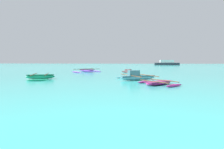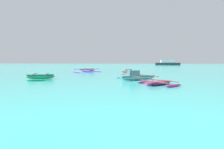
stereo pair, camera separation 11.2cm
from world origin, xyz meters
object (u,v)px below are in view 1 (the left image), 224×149
at_px(moored_boat_1, 159,83).
at_px(moored_boat_3, 137,77).
at_px(moored_boat_2, 130,72).
at_px(moored_boat_4, 40,77).
at_px(moored_boat_0, 87,71).
at_px(distant_ferry, 167,63).

bearing_deg(moored_boat_1, moored_boat_3, 75.24).
xyz_separation_m(moored_boat_2, moored_boat_4, (-9.46, -9.74, 0.04)).
xyz_separation_m(moored_boat_1, moored_boat_3, (-1.54, 3.22, 0.16)).
bearing_deg(moored_boat_1, moored_boat_0, 82.34).
relative_size(moored_boat_0, moored_boat_1, 1.42).
height_order(moored_boat_3, distant_ferry, distant_ferry).
bearing_deg(moored_boat_2, moored_boat_3, -45.67).
bearing_deg(moored_boat_3, distant_ferry, 47.74).
distance_m(moored_boat_0, moored_boat_1, 17.52).
bearing_deg(moored_boat_0, moored_boat_2, 29.12).
bearing_deg(moored_boat_1, moored_boat_4, 123.83).
distance_m(moored_boat_2, moored_boat_4, 13.58).
bearing_deg(moored_boat_4, moored_boat_3, -20.44).
relative_size(moored_boat_1, moored_boat_2, 1.16).
xyz_separation_m(moored_boat_0, moored_boat_3, (7.92, -11.52, 0.06)).
relative_size(moored_boat_0, moored_boat_2, 1.65).
bearing_deg(moored_boat_2, moored_boat_4, -93.66).
height_order(moored_boat_0, moored_boat_3, moored_boat_3).
bearing_deg(distant_ferry, moored_boat_0, -115.40).
bearing_deg(moored_boat_3, moored_boat_2, 66.11).
bearing_deg(distant_ferry, moored_boat_2, -107.78).
bearing_deg(distant_ferry, moored_boat_1, -102.56).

